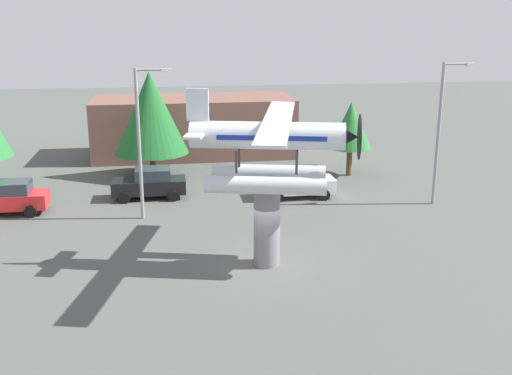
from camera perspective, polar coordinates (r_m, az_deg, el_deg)
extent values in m
plane|color=#4C514C|center=(25.81, 1.01, -7.25)|extent=(140.00, 140.00, 0.00)
cylinder|color=slate|center=(25.20, 1.03, -3.69)|extent=(1.10, 1.10, 3.40)
cylinder|color=silver|center=(23.63, 0.88, 0.20)|extent=(4.83, 1.81, 0.70)
cylinder|color=#333338|center=(23.86, 3.85, 2.30)|extent=(0.12, 0.12, 0.90)
cylinder|color=#333338|center=(24.02, -1.88, 2.42)|extent=(0.12, 0.12, 0.90)
cylinder|color=silver|center=(25.56, 1.20, 1.39)|extent=(4.83, 1.81, 0.70)
cylinder|color=#333338|center=(24.83, 3.91, 2.83)|extent=(0.12, 0.12, 0.90)
cylinder|color=#333338|center=(24.99, -1.61, 2.95)|extent=(0.12, 0.12, 0.90)
cylinder|color=silver|center=(24.19, 1.07, 4.94)|extent=(6.28, 2.53, 1.10)
cube|color=#193399|center=(24.18, 1.55, 4.93)|extent=(4.49, 2.13, 0.20)
cone|color=#262628|center=(24.19, 8.80, 4.76)|extent=(0.89, 1.02, 0.88)
cylinder|color=black|center=(24.22, 9.75, 4.73)|extent=(0.46, 1.76, 1.80)
cube|color=silver|center=(24.06, 2.03, 6.35)|extent=(3.52, 10.37, 0.12)
cube|color=silver|center=(24.52, -5.50, 5.25)|extent=(1.34, 2.89, 0.10)
cube|color=silver|center=(24.34, -5.57, 7.80)|extent=(0.90, 0.33, 1.30)
cube|color=red|center=(34.69, -22.49, -1.15)|extent=(4.20, 1.70, 0.80)
cube|color=#2D333D|center=(34.44, -22.21, 0.01)|extent=(2.00, 1.56, 0.64)
cylinder|color=black|center=(35.33, -19.97, -1.27)|extent=(0.64, 0.22, 0.64)
cylinder|color=black|center=(33.65, -20.54, -2.16)|extent=(0.64, 0.22, 0.64)
cube|color=black|center=(35.38, -10.09, 0.15)|extent=(4.20, 1.70, 0.80)
cube|color=#2D333D|center=(35.19, -9.73, 1.29)|extent=(2.00, 1.56, 0.64)
cylinder|color=black|center=(36.42, -12.15, -0.17)|extent=(0.64, 0.22, 0.64)
cylinder|color=black|center=(34.69, -12.31, -0.98)|extent=(0.64, 0.22, 0.64)
cylinder|color=black|center=(36.34, -7.90, 0.00)|extent=(0.64, 0.22, 0.64)
cylinder|color=black|center=(34.61, -7.85, -0.80)|extent=(0.64, 0.22, 0.64)
cube|color=white|center=(35.09, 3.99, 0.23)|extent=(4.20, 1.70, 0.80)
cube|color=#2D333D|center=(34.96, 4.41, 1.38)|extent=(2.00, 1.56, 0.64)
cylinder|color=black|center=(35.79, 1.56, -0.09)|extent=(0.64, 0.22, 0.64)
cylinder|color=black|center=(34.09, 2.09, -0.91)|extent=(0.64, 0.22, 0.64)
cylinder|color=black|center=(36.35, 5.75, 0.08)|extent=(0.64, 0.22, 0.64)
cylinder|color=black|center=(34.68, 6.48, -0.71)|extent=(0.64, 0.22, 0.64)
cylinder|color=gray|center=(31.06, -10.98, 3.91)|extent=(0.18, 0.18, 7.74)
cylinder|color=gray|center=(30.51, -9.83, 10.92)|extent=(1.60, 0.12, 0.12)
cube|color=silver|center=(30.51, -8.49, 10.88)|extent=(0.50, 0.28, 0.20)
cylinder|color=gray|center=(34.48, 16.85, 4.76)|extent=(0.18, 0.18, 7.83)
cylinder|color=gray|center=(34.36, 18.59, 11.02)|extent=(1.60, 0.12, 0.12)
cube|color=silver|center=(34.69, 19.64, 10.88)|extent=(0.50, 0.28, 0.20)
cube|color=brown|center=(46.15, -5.90, 5.78)|extent=(14.85, 6.21, 4.34)
cylinder|color=brown|center=(40.18, -9.72, 2.14)|extent=(0.36, 0.36, 1.59)
cone|color=#1E6028|center=(39.53, -9.95, 6.97)|extent=(4.73, 4.73, 5.26)
cylinder|color=brown|center=(40.36, 8.80, 2.43)|extent=(0.36, 0.36, 1.84)
cone|color=#287033|center=(39.88, 8.95, 5.84)|extent=(2.73, 2.73, 3.03)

